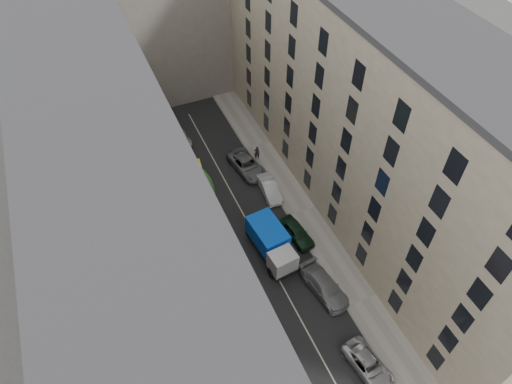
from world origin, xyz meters
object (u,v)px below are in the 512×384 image
tree_far (144,103)px  car_left_5 (194,172)px  car_right_3 (270,189)px  car_right_2 (297,232)px  car_left_4 (205,196)px  tree_mid (182,197)px  car_right_0 (369,365)px  tarp_truck (272,243)px  car_left_1 (275,350)px  pedestrian (257,152)px  car_left_2 (246,291)px  car_left_3 (224,254)px  lamp_post (204,241)px  car_left_6 (176,136)px  car_right_1 (324,286)px  car_right_4 (247,165)px

tree_far → car_left_5: bearing=-73.1°
car_right_3 → car_right_2: bearing=-85.9°
car_left_4 → tree_mid: tree_mid is taller
car_left_5 → car_right_0: car_left_5 is taller
car_right_2 → car_right_0: bearing=-100.6°
tarp_truck → car_right_3: bearing=61.1°
tarp_truck → car_left_1: (-3.81, -8.87, -0.84)m
pedestrian → car_left_5: bearing=21.0°
car_left_2 → car_right_3: car_right_3 is taller
car_left_3 → lamp_post: 4.16m
car_left_6 → lamp_post: lamp_post is taller
car_right_3 → tree_far: 17.05m
tree_mid → car_left_3: bearing=-57.1°
tarp_truck → car_right_1: bearing=-71.1°
car_left_5 → pedestrian: pedestrian is taller
car_left_6 → car_left_4: bearing=-95.2°
car_right_3 → pedestrian: 5.39m
tarp_truck → car_right_3: (3.00, 6.92, -0.85)m
car_left_2 → car_right_2: bearing=31.9°
car_left_6 → pedestrian: pedestrian is taller
car_left_2 → lamp_post: size_ratio=0.70×
car_right_2 → car_left_3: bearing=169.2°
car_right_1 → tree_far: size_ratio=0.73×
car_left_4 → car_right_2: size_ratio=0.91×
car_left_2 → pedestrian: (7.78, 15.38, 0.33)m
tarp_truck → car_left_3: (-4.20, 1.15, -0.84)m
car_right_0 → car_right_1: (0.28, 7.30, 0.12)m
car_right_1 → car_right_3: 12.41m
tarp_truck → car_right_0: bearing=-85.7°
car_right_3 → pedestrian: (0.90, 5.31, 0.30)m
car_left_1 → car_right_0: size_ratio=0.95×
pedestrian → car_right_4: bearing=54.8°
car_right_3 → tree_mid: 11.00m
car_left_6 → car_right_2: 19.23m
car_left_5 → car_right_0: bearing=-70.2°
car_right_1 → car_left_6: bearing=95.1°
car_left_6 → car_left_2: bearing=-96.5°
car_left_1 → car_right_1: car_right_1 is taller
car_left_1 → car_right_4: car_right_4 is taller
car_left_5 → car_left_6: 6.54m
car_right_1 → pedestrian: 17.77m
car_left_6 → car_right_3: 13.54m
car_left_5 → tree_far: size_ratio=0.60×
car_left_1 → tree_far: size_ratio=0.61×
car_right_2 → car_right_1: bearing=-102.0°
tree_far → pedestrian: (9.88, -8.57, -3.86)m
car_left_5 → car_right_3: bearing=-33.0°
car_right_1 → tree_mid: size_ratio=0.59×
pedestrian → car_left_6: bearing=-20.6°
tarp_truck → tree_far: bearing=100.6°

